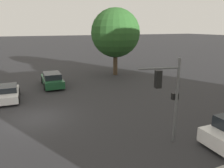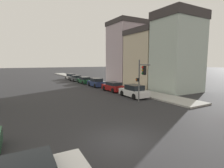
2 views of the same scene
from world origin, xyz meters
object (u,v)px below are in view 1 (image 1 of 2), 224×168
at_px(street_tree, 115,33).
at_px(crossing_car_0, 7,93).
at_px(traffic_signal, 167,89).
at_px(crossing_car_2, 52,80).

bearing_deg(street_tree, crossing_car_0, -65.92).
height_order(street_tree, traffic_signal, street_tree).
bearing_deg(traffic_signal, street_tree, -3.90).
xyz_separation_m(street_tree, crossing_car_0, (5.74, -12.84, -4.79)).
xyz_separation_m(street_tree, traffic_signal, (17.07, -4.80, -2.36)).
bearing_deg(crossing_car_2, traffic_signal, -164.15).
relative_size(street_tree, traffic_signal, 1.83).
xyz_separation_m(crossing_car_0, crossing_car_2, (-3.10, 4.26, 0.10)).
bearing_deg(traffic_signal, crossing_car_0, 47.16).
bearing_deg(crossing_car_2, crossing_car_0, 127.24).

